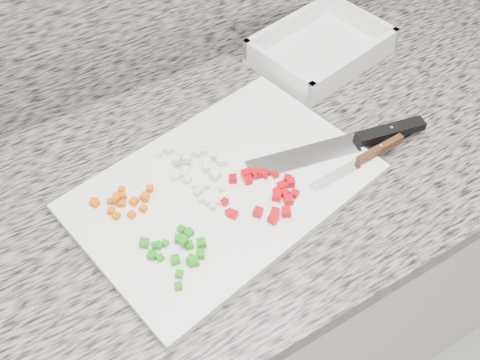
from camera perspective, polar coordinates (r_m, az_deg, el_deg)
name	(u,v)px	position (r m, az deg, el deg)	size (l,w,h in m)	color
cabinet	(222,302)	(1.33, -1.98, -12.85)	(3.92, 0.62, 0.86)	silver
countertop	(215,185)	(0.95, -2.70, -0.55)	(3.96, 0.64, 0.04)	slate
cutting_board	(224,187)	(0.91, -1.72, -0.80)	(0.49, 0.33, 0.02)	silver
carrot_pile	(125,201)	(0.90, -12.20, -2.23)	(0.11, 0.07, 0.02)	#D65504
onion_pile	(197,160)	(0.93, -4.59, 2.11)	(0.10, 0.11, 0.02)	silver
green_pepper_pile	(179,250)	(0.83, -6.52, -7.48)	(0.09, 0.11, 0.02)	#16800B
red_pepper_pile	(268,194)	(0.89, 3.01, -1.49)	(0.14, 0.12, 0.01)	#B90209
garlic_pile	(208,194)	(0.89, -3.43, -1.48)	(0.05, 0.07, 0.01)	beige
chef_knife	(361,140)	(0.99, 12.81, 4.22)	(0.34, 0.11, 0.02)	silver
paring_knife	(369,156)	(0.97, 13.57, 2.50)	(0.21, 0.03, 0.02)	silver
tray	(320,50)	(1.19, 8.56, 13.58)	(0.30, 0.24, 0.06)	silver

